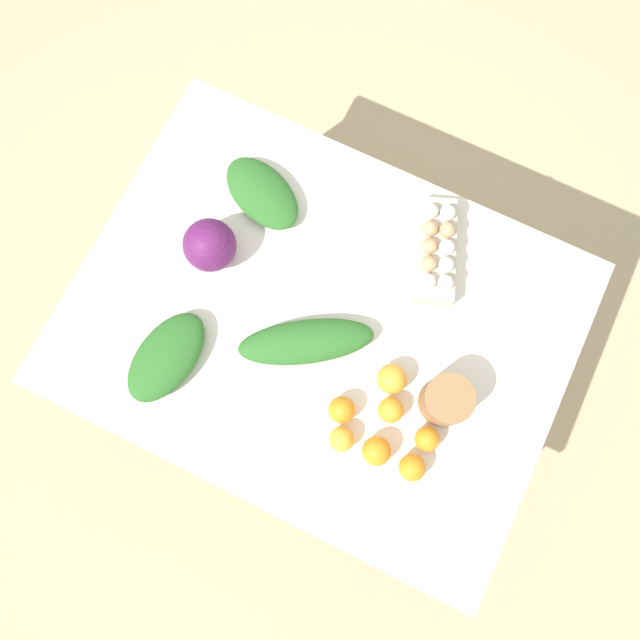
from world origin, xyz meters
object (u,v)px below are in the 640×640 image
(greens_bunch_chard, at_px, (262,193))
(greens_bunch_kale, at_px, (306,342))
(paper_bag, at_px, (446,400))
(orange_1, at_px, (377,451))
(cabbage_purple, at_px, (210,245))
(greens_bunch_beet_tops, at_px, (167,357))
(orange_4, at_px, (391,410))
(orange_6, at_px, (342,410))
(orange_5, at_px, (412,468))
(orange_2, at_px, (342,439))
(egg_carton, at_px, (436,250))
(orange_0, at_px, (427,439))
(orange_3, at_px, (392,379))

(greens_bunch_chard, bearing_deg, greens_bunch_kale, -47.56)
(paper_bag, bearing_deg, orange_1, -118.72)
(cabbage_purple, height_order, greens_bunch_beet_tops, cabbage_purple)
(orange_4, height_order, orange_6, orange_6)
(orange_5, bearing_deg, orange_2, -175.74)
(greens_bunch_kale, bearing_deg, orange_2, -44.11)
(egg_carton, relative_size, paper_bag, 2.43)
(orange_0, bearing_deg, greens_bunch_chard, 148.76)
(paper_bag, xyz_separation_m, orange_1, (-0.11, -0.19, -0.02))
(orange_3, height_order, orange_4, orange_3)
(orange_2, height_order, orange_3, orange_3)
(orange_6, bearing_deg, orange_4, 25.65)
(greens_bunch_kale, distance_m, orange_3, 0.25)
(greens_bunch_chard, distance_m, orange_5, 0.85)
(paper_bag, relative_size, orange_2, 1.95)
(greens_bunch_chard, relative_size, orange_0, 3.97)
(cabbage_purple, relative_size, orange_3, 1.82)
(greens_bunch_kale, bearing_deg, orange_4, -13.28)
(orange_3, height_order, orange_6, orange_3)
(egg_carton, distance_m, orange_2, 0.57)
(egg_carton, distance_m, orange_0, 0.51)
(orange_1, xyz_separation_m, orange_4, (-0.01, 0.11, -0.00))
(orange_0, xyz_separation_m, orange_6, (-0.23, -0.03, 0.00))
(greens_bunch_beet_tops, bearing_deg, orange_3, 20.32)
(paper_bag, xyz_separation_m, orange_5, (-0.01, -0.19, -0.02))
(egg_carton, distance_m, orange_1, 0.57)
(orange_6, bearing_deg, cabbage_purple, 154.89)
(paper_bag, height_order, greens_bunch_chard, paper_bag)
(greens_bunch_beet_tops, xyz_separation_m, orange_3, (0.56, 0.21, 0.00))
(greens_bunch_chard, height_order, orange_2, same)
(cabbage_purple, height_order, paper_bag, cabbage_purple)
(orange_3, bearing_deg, cabbage_purple, 169.59)
(greens_bunch_chard, height_order, orange_4, orange_4)
(orange_0, xyz_separation_m, orange_3, (-0.15, 0.10, 0.01))
(greens_bunch_beet_tops, relative_size, orange_1, 3.58)
(greens_bunch_kale, distance_m, orange_2, 0.27)
(cabbage_purple, xyz_separation_m, orange_0, (0.74, -0.21, -0.04))
(orange_3, distance_m, orange_5, 0.23)
(greens_bunch_kale, height_order, orange_1, orange_1)
(cabbage_purple, distance_m, orange_5, 0.79)
(orange_0, bearing_deg, orange_5, -93.75)
(greens_bunch_chard, xyz_separation_m, orange_4, (0.58, -0.39, 0.00))
(greens_bunch_kale, distance_m, orange_1, 0.34)
(paper_bag, height_order, orange_5, paper_bag)
(orange_1, bearing_deg, orange_3, 102.69)
(paper_bag, bearing_deg, orange_3, -177.13)
(orange_2, bearing_deg, greens_bunch_beet_tops, -178.91)
(orange_3, height_order, orange_5, orange_3)
(orange_6, bearing_deg, paper_bag, 30.72)
(egg_carton, relative_size, orange_4, 4.64)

